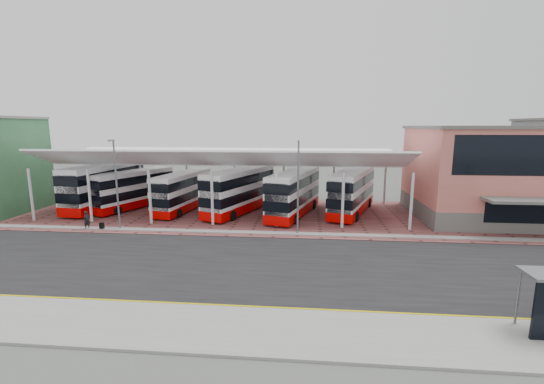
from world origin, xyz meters
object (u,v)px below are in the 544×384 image
object	(u,v)px
terminal	(511,173)
pedestrian	(87,220)
bus_0	(105,186)
bus_2	(183,192)
bus_1	(133,190)
bus_4	(294,193)
bus_5	(352,192)
bus_3	(240,191)

from	to	relation	value
terminal	pedestrian	xyz separation A→B (m)	(-39.89, -7.91, -3.77)
bus_0	bus_2	xyz separation A→B (m)	(9.34, -0.71, -0.39)
bus_1	bus_4	xyz separation A→B (m)	(18.18, -1.61, 0.17)
bus_4	pedestrian	xyz separation A→B (m)	(-18.36, -7.18, -1.44)
bus_1	bus_4	bearing A→B (deg)	17.73
bus_1	bus_2	size ratio (longest dim) A/B	1.00
bus_0	bus_4	xyz separation A→B (m)	(21.54, -1.69, -0.18)
terminal	pedestrian	bearing A→B (deg)	-168.78
bus_1	pedestrian	size ratio (longest dim) A/B	6.26
terminal	bus_4	size ratio (longest dim) A/B	1.62
bus_5	pedestrian	xyz separation A→B (m)	(-24.50, -8.63, -1.44)
terminal	bus_4	distance (m)	21.67
bus_4	bus_0	bearing A→B (deg)	-168.89
terminal	bus_4	xyz separation A→B (m)	(-21.53, -0.73, -2.33)
bus_4	pedestrian	size ratio (longest dim) A/B	6.87
bus_2	pedestrian	xyz separation A→B (m)	(-6.16, -8.17, -1.23)
bus_5	pedestrian	world-z (taller)	bus_5
terminal	bus_4	bearing A→B (deg)	-178.06
terminal	bus_2	size ratio (longest dim) A/B	1.79
bus_0	bus_4	size ratio (longest dim) A/B	1.07
bus_2	bus_3	xyz separation A→B (m)	(6.36, -0.23, 0.24)
bus_0	bus_5	bearing A→B (deg)	5.10
bus_1	bus_5	xyz separation A→B (m)	(24.31, -0.17, 0.17)
bus_0	bus_5	xyz separation A→B (m)	(27.68, -0.25, -0.18)
bus_2	bus_3	world-z (taller)	bus_3
bus_5	bus_3	bearing A→B (deg)	-157.07
bus_2	bus_5	xyz separation A→B (m)	(18.33, 0.46, 0.20)
bus_3	bus_4	size ratio (longest dim) A/B	1.01
bus_1	bus_5	size ratio (longest dim) A/B	0.92
bus_0	bus_1	size ratio (longest dim) A/B	1.18
bus_0	bus_2	size ratio (longest dim) A/B	1.18
bus_2	terminal	bearing A→B (deg)	8.64
bus_3	bus_5	distance (m)	11.99
terminal	bus_5	size ratio (longest dim) A/B	1.63
terminal	pedestrian	distance (m)	40.84
bus_5	bus_1	bearing A→B (deg)	-160.75
terminal	bus_3	size ratio (longest dim) A/B	1.61
bus_2	pedestrian	size ratio (longest dim) A/B	6.23
bus_1	bus_2	distance (m)	6.01
pedestrian	bus_1	bearing A→B (deg)	23.75
bus_0	terminal	bearing A→B (deg)	4.34
bus_3	bus_4	xyz separation A→B (m)	(5.84, -0.76, -0.04)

